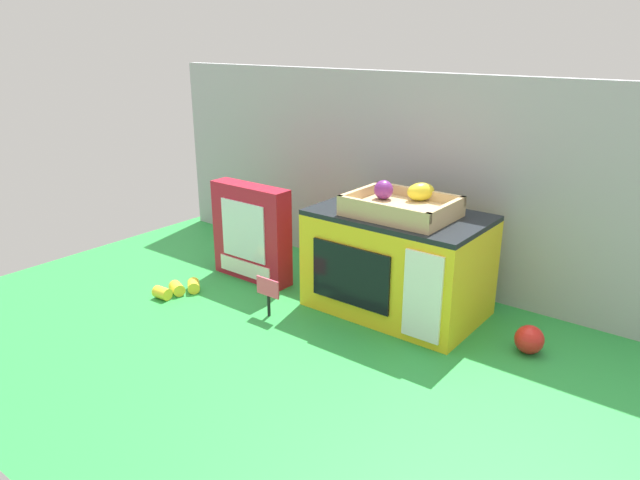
{
  "coord_description": "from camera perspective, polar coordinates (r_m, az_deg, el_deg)",
  "views": [
    {
      "loc": [
        0.83,
        -1.14,
        0.66
      ],
      "look_at": [
        -0.06,
        0.01,
        0.15
      ],
      "focal_mm": 32.94,
      "sensor_mm": 36.0,
      "label": 1
    }
  ],
  "objects": [
    {
      "name": "display_back_panel",
      "position": [
        1.66,
        6.88,
        6.19
      ],
      "size": [
        1.61,
        0.03,
        0.57
      ],
      "primitive_type": "cube",
      "color": "#A0A3A8",
      "rests_on": "ground"
    },
    {
      "name": "food_groups_crate",
      "position": [
        1.4,
        7.93,
        3.28
      ],
      "size": [
        0.24,
        0.2,
        0.07
      ],
      "color": "tan",
      "rests_on": "toy_microwave"
    },
    {
      "name": "loose_toy_banana",
      "position": [
        1.62,
        -13.65,
        -4.64
      ],
      "size": [
        0.08,
        0.13,
        0.03
      ],
      "color": "yellow",
      "rests_on": "ground"
    },
    {
      "name": "cookie_set_box",
      "position": [
        1.65,
        -6.7,
        0.7
      ],
      "size": [
        0.25,
        0.06,
        0.27
      ],
      "color": "#B2192D",
      "rests_on": "ground"
    },
    {
      "name": "toy_microwave",
      "position": [
        1.46,
        7.52,
        -2.16
      ],
      "size": [
        0.42,
        0.26,
        0.25
      ],
      "color": "yellow",
      "rests_on": "ground"
    },
    {
      "name": "loose_toy_apple",
      "position": [
        1.37,
        19.67,
        -9.09
      ],
      "size": [
        0.06,
        0.06,
        0.06
      ],
      "primitive_type": "sphere",
      "color": "red",
      "rests_on": "ground"
    },
    {
      "name": "ground_plane",
      "position": [
        1.55,
        1.55,
        -5.7
      ],
      "size": [
        1.7,
        1.7,
        0.0
      ],
      "primitive_type": "plane",
      "color": "green",
      "rests_on": "ground"
    },
    {
      "name": "price_sign",
      "position": [
        1.44,
        -5.08,
        -4.99
      ],
      "size": [
        0.07,
        0.01,
        0.1
      ],
      "color": "black",
      "rests_on": "ground"
    }
  ]
}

